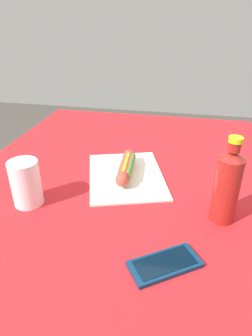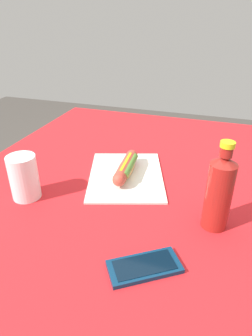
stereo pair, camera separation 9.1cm
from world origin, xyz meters
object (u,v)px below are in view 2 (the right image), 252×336
at_px(drinking_cup, 24,177).
at_px(soda_bottle, 219,191).
at_px(cell_phone, 144,267).
at_px(hot_dog, 126,167).

bearing_deg(drinking_cup, soda_bottle, 93.86).
distance_m(cell_phone, drinking_cup, 0.42).
distance_m(soda_bottle, drinking_cup, 0.52).
xyz_separation_m(hot_dog, drinking_cup, (0.20, -0.23, 0.03)).
bearing_deg(hot_dog, cell_phone, 23.64).
relative_size(hot_dog, soda_bottle, 0.92).
height_order(hot_dog, drinking_cup, drinking_cup).
height_order(soda_bottle, drinking_cup, soda_bottle).
bearing_deg(cell_phone, drinking_cup, -111.46).
height_order(hot_dog, soda_bottle, soda_bottle).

